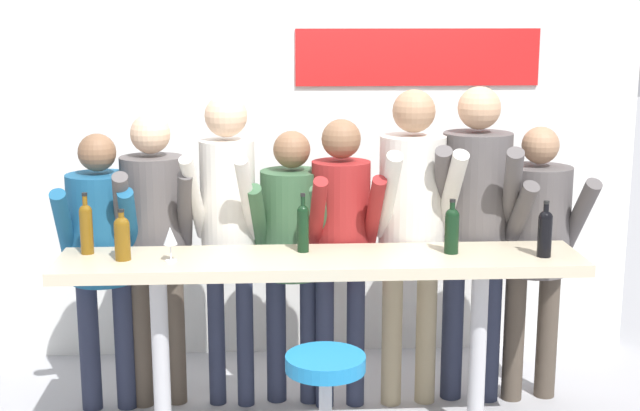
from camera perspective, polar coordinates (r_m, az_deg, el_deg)
back_wall at (r=5.80m, az=-0.65°, el=4.39°), size 4.29×0.12×2.89m
tasting_table at (r=4.61m, az=0.05°, el=-5.20°), size 2.69×0.51×1.02m
bar_stool at (r=4.18m, az=0.35°, el=-12.67°), size 0.38×0.38×0.72m
person_far_left at (r=5.10m, az=-13.81°, el=-2.36°), size 0.45×0.53×1.60m
person_left at (r=5.08m, az=-10.57°, el=-1.46°), size 0.47×0.58×1.70m
person_center_left at (r=4.99m, az=-5.93°, el=-0.47°), size 0.42×0.56×1.81m
person_center at (r=5.05m, az=-1.80°, el=-2.13°), size 0.47×0.56×1.60m
person_center_right at (r=4.97m, az=1.35°, el=-1.66°), size 0.42×0.53×1.67m
person_right at (r=5.01m, az=5.92°, el=-0.49°), size 0.47×0.59×1.83m
person_far_right at (r=5.12m, az=9.92°, el=-0.32°), size 0.54×0.65×1.84m
person_rightmost at (r=5.24m, az=13.69°, el=-1.86°), size 0.50×0.58×1.62m
wine_bottle_0 at (r=4.58m, az=-12.55°, el=-1.92°), size 0.08×0.08×0.26m
wine_bottle_1 at (r=4.67m, az=14.20°, el=-1.59°), size 0.07×0.07×0.29m
wine_bottle_2 at (r=4.74m, az=-14.73°, el=-1.30°), size 0.07×0.07×0.32m
wine_bottle_3 at (r=4.62m, az=-1.09°, el=-1.30°), size 0.06×0.06×0.31m
wine_bottle_4 at (r=4.64m, az=8.43°, el=-1.45°), size 0.07×0.07×0.29m
wine_glass_0 at (r=4.51m, az=-9.56°, el=-2.00°), size 0.07×0.07×0.18m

